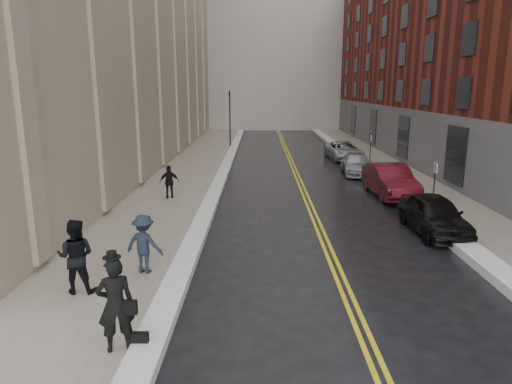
{
  "coord_description": "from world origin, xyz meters",
  "views": [
    {
      "loc": [
        0.13,
        -11.9,
        5.46
      ],
      "look_at": [
        -0.01,
        4.91,
        1.6
      ],
      "focal_mm": 32.0,
      "sensor_mm": 36.0,
      "label": 1
    }
  ],
  "objects_px": {
    "car_black": "(434,214)",
    "pedestrian_c": "(169,182)",
    "pedestrian_b": "(144,244)",
    "car_silver_near": "(357,164)",
    "pedestrian_a": "(76,256)",
    "car_silver_far": "(344,150)",
    "pedestrian_main": "(115,304)",
    "car_maroon": "(390,181)"
  },
  "relations": [
    {
      "from": "car_black",
      "to": "pedestrian_a",
      "type": "relative_size",
      "value": 2.15
    },
    {
      "from": "pedestrian_main",
      "to": "pedestrian_b",
      "type": "height_order",
      "value": "pedestrian_main"
    },
    {
      "from": "pedestrian_a",
      "to": "pedestrian_c",
      "type": "distance_m",
      "value": 10.57
    },
    {
      "from": "car_silver_far",
      "to": "pedestrian_main",
      "type": "relative_size",
      "value": 2.45
    },
    {
      "from": "car_black",
      "to": "pedestrian_main",
      "type": "bearing_deg",
      "value": -139.78
    },
    {
      "from": "car_silver_far",
      "to": "pedestrian_c",
      "type": "bearing_deg",
      "value": -133.46
    },
    {
      "from": "car_black",
      "to": "pedestrian_b",
      "type": "height_order",
      "value": "pedestrian_b"
    },
    {
      "from": "car_black",
      "to": "pedestrian_c",
      "type": "xyz_separation_m",
      "value": [
        -11.09,
        4.95,
        0.23
      ]
    },
    {
      "from": "car_black",
      "to": "car_silver_near",
      "type": "distance_m",
      "value": 12.28
    },
    {
      "from": "car_black",
      "to": "pedestrian_c",
      "type": "relative_size",
      "value": 2.65
    },
    {
      "from": "pedestrian_b",
      "to": "pedestrian_c",
      "type": "xyz_separation_m",
      "value": [
        -1.05,
        9.24,
        -0.06
      ]
    },
    {
      "from": "car_maroon",
      "to": "car_silver_far",
      "type": "height_order",
      "value": "car_maroon"
    },
    {
      "from": "pedestrian_c",
      "to": "car_maroon",
      "type": "bearing_deg",
      "value": 172.44
    },
    {
      "from": "car_silver_near",
      "to": "pedestrian_b",
      "type": "relative_size",
      "value": 2.53
    },
    {
      "from": "car_maroon",
      "to": "car_silver_near",
      "type": "xyz_separation_m",
      "value": [
        -0.41,
        6.21,
        -0.17
      ]
    },
    {
      "from": "car_black",
      "to": "pedestrian_main",
      "type": "distance_m",
      "value": 12.73
    },
    {
      "from": "car_silver_near",
      "to": "pedestrian_b",
      "type": "bearing_deg",
      "value": -116.19
    },
    {
      "from": "car_maroon",
      "to": "pedestrian_c",
      "type": "height_order",
      "value": "pedestrian_c"
    },
    {
      "from": "car_silver_near",
      "to": "pedestrian_b",
      "type": "xyz_separation_m",
      "value": [
        -9.62,
        -16.56,
        0.38
      ]
    },
    {
      "from": "car_silver_near",
      "to": "car_silver_far",
      "type": "xyz_separation_m",
      "value": [
        0.28,
        6.16,
        0.05
      ]
    },
    {
      "from": "car_black",
      "to": "pedestrian_a",
      "type": "xyz_separation_m",
      "value": [
        -11.49,
        -5.61,
        0.42
      ]
    },
    {
      "from": "pedestrian_b",
      "to": "car_maroon",
      "type": "bearing_deg",
      "value": -119.08
    },
    {
      "from": "car_black",
      "to": "pedestrian_b",
      "type": "relative_size",
      "value": 2.46
    },
    {
      "from": "car_silver_near",
      "to": "pedestrian_main",
      "type": "bearing_deg",
      "value": -110.04
    },
    {
      "from": "pedestrian_main",
      "to": "pedestrian_b",
      "type": "distance_m",
      "value": 4.09
    },
    {
      "from": "pedestrian_b",
      "to": "pedestrian_c",
      "type": "distance_m",
      "value": 9.3
    },
    {
      "from": "car_maroon",
      "to": "car_silver_near",
      "type": "bearing_deg",
      "value": 91.36
    },
    {
      "from": "car_maroon",
      "to": "pedestrian_c",
      "type": "xyz_separation_m",
      "value": [
        -11.09,
        -1.11,
        0.15
      ]
    },
    {
      "from": "pedestrian_main",
      "to": "pedestrian_c",
      "type": "xyz_separation_m",
      "value": [
        -1.49,
        13.3,
        -0.2
      ]
    },
    {
      "from": "car_maroon",
      "to": "pedestrian_c",
      "type": "bearing_deg",
      "value": -176.68
    },
    {
      "from": "pedestrian_b",
      "to": "pedestrian_c",
      "type": "relative_size",
      "value": 1.08
    },
    {
      "from": "car_black",
      "to": "pedestrian_c",
      "type": "bearing_deg",
      "value": 155.14
    },
    {
      "from": "car_maroon",
      "to": "pedestrian_a",
      "type": "distance_m",
      "value": 16.38
    },
    {
      "from": "car_silver_far",
      "to": "pedestrian_b",
      "type": "xyz_separation_m",
      "value": [
        -9.9,
        -22.71,
        0.33
      ]
    },
    {
      "from": "car_maroon",
      "to": "pedestrian_a",
      "type": "xyz_separation_m",
      "value": [
        -11.49,
        -11.67,
        0.34
      ]
    },
    {
      "from": "car_maroon",
      "to": "pedestrian_b",
      "type": "bearing_deg",
      "value": -136.51
    },
    {
      "from": "car_black",
      "to": "pedestrian_a",
      "type": "distance_m",
      "value": 12.79
    },
    {
      "from": "car_black",
      "to": "car_silver_near",
      "type": "bearing_deg",
      "value": 91.12
    },
    {
      "from": "pedestrian_b",
      "to": "pedestrian_c",
      "type": "height_order",
      "value": "pedestrian_b"
    },
    {
      "from": "car_silver_near",
      "to": "pedestrian_c",
      "type": "distance_m",
      "value": 12.95
    },
    {
      "from": "car_silver_near",
      "to": "car_silver_far",
      "type": "distance_m",
      "value": 6.16
    },
    {
      "from": "car_silver_far",
      "to": "pedestrian_c",
      "type": "relative_size",
      "value": 3.06
    }
  ]
}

